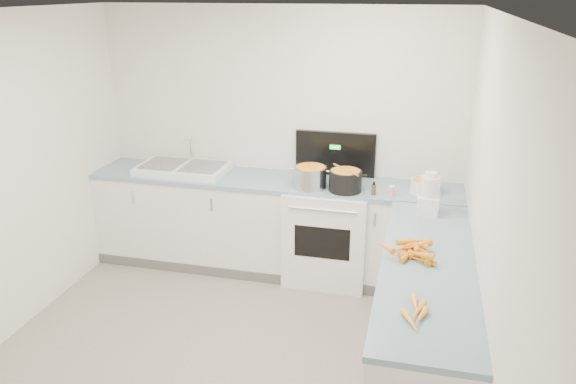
% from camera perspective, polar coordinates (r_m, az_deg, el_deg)
% --- Properties ---
extents(floor, '(3.50, 4.00, 0.00)m').
position_cam_1_polar(floor, '(4.30, -7.77, -18.01)').
color(floor, gray).
rests_on(floor, ground).
extents(ceiling, '(3.50, 4.00, 0.00)m').
position_cam_1_polar(ceiling, '(3.39, -9.83, 17.45)').
color(ceiling, silver).
rests_on(ceiling, ground).
extents(wall_back, '(3.50, 0.00, 2.50)m').
position_cam_1_polar(wall_back, '(5.47, -0.81, 5.39)').
color(wall_back, silver).
rests_on(wall_back, ground).
extents(wall_right, '(0.00, 4.00, 2.50)m').
position_cam_1_polar(wall_right, '(3.44, 19.55, -4.99)').
color(wall_right, silver).
rests_on(wall_right, ground).
extents(counter_back, '(3.50, 0.62, 0.94)m').
position_cam_1_polar(counter_back, '(5.45, -1.57, -3.35)').
color(counter_back, white).
rests_on(counter_back, ground).
extents(counter_right, '(0.62, 2.20, 0.94)m').
position_cam_1_polar(counter_right, '(4.05, 13.57, -12.92)').
color(counter_right, white).
rests_on(counter_right, ground).
extents(stove, '(0.76, 0.65, 1.36)m').
position_cam_1_polar(stove, '(5.33, 4.12, -3.93)').
color(stove, white).
rests_on(stove, ground).
extents(sink, '(0.86, 0.52, 0.31)m').
position_cam_1_polar(sink, '(5.57, -10.60, 2.38)').
color(sink, white).
rests_on(sink, counter_back).
extents(steel_pot, '(0.32, 0.32, 0.22)m').
position_cam_1_polar(steel_pot, '(5.03, 2.30, 1.39)').
color(steel_pot, silver).
rests_on(steel_pot, stove).
extents(black_pot, '(0.36, 0.36, 0.21)m').
position_cam_1_polar(black_pot, '(4.97, 5.84, 1.02)').
color(black_pot, black).
rests_on(black_pot, stove).
extents(wooden_spoon, '(0.27, 0.30, 0.02)m').
position_cam_1_polar(wooden_spoon, '(4.94, 5.89, 2.27)').
color(wooden_spoon, '#AD7A47').
rests_on(wooden_spoon, black_pot).
extents(mixing_bowl, '(0.31, 0.31, 0.12)m').
position_cam_1_polar(mixing_bowl, '(5.05, 13.76, 0.56)').
color(mixing_bowl, white).
rests_on(mixing_bowl, counter_back).
extents(extract_bottle, '(0.04, 0.04, 0.09)m').
position_cam_1_polar(extract_bottle, '(4.92, 8.70, 0.23)').
color(extract_bottle, '#593319').
rests_on(extract_bottle, counter_back).
extents(spice_jar, '(0.05, 0.05, 0.08)m').
position_cam_1_polar(spice_jar, '(4.92, 10.48, 0.02)').
color(spice_jar, '#E5B266').
rests_on(spice_jar, counter_back).
extents(food_processor, '(0.18, 0.21, 0.34)m').
position_cam_1_polar(food_processor, '(4.58, 14.15, -0.36)').
color(food_processor, white).
rests_on(food_processor, counter_right).
extents(carrot_pile, '(0.41, 0.32, 0.09)m').
position_cam_1_polar(carrot_pile, '(3.88, 12.64, -5.77)').
color(carrot_pile, orange).
rests_on(carrot_pile, counter_right).
extents(peeled_carrots, '(0.16, 0.36, 0.04)m').
position_cam_1_polar(peeled_carrots, '(3.23, 12.89, -11.85)').
color(peeled_carrots, orange).
rests_on(peeled_carrots, counter_right).
extents(peelings, '(0.23, 0.24, 0.01)m').
position_cam_1_polar(peelings, '(5.61, -12.55, 2.79)').
color(peelings, tan).
rests_on(peelings, sink).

